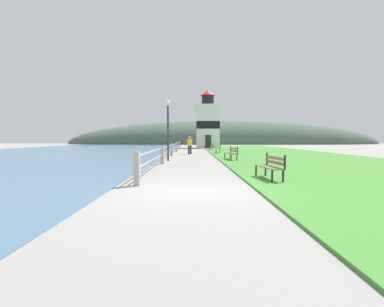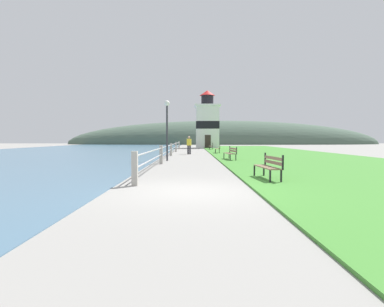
{
  "view_description": "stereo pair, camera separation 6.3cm",
  "coord_description": "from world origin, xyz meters",
  "px_view_note": "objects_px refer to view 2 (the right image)",
  "views": [
    {
      "loc": [
        0.01,
        -8.29,
        1.48
      ],
      "look_at": [
        0.07,
        15.02,
        0.3
      ],
      "focal_mm": 28.0,
      "sensor_mm": 36.0,
      "label": 1
    },
    {
      "loc": [
        0.07,
        -8.29,
        1.48
      ],
      "look_at": [
        0.07,
        15.02,
        0.3
      ],
      "focal_mm": 28.0,
      "sensor_mm": 36.0,
      "label": 2
    }
  ],
  "objects_px": {
    "park_bench_by_lighthouse": "(211,146)",
    "lighthouse": "(207,123)",
    "park_bench_midway": "(231,152)",
    "park_bench_far": "(218,148)",
    "lamp_post": "(167,119)",
    "park_bench_near": "(269,165)",
    "person_strolling": "(189,144)"
  },
  "relations": [
    {
      "from": "park_bench_near",
      "to": "person_strolling",
      "type": "xyz_separation_m",
      "value": [
        -3.0,
        17.41,
        0.38
      ]
    },
    {
      "from": "park_bench_far",
      "to": "park_bench_by_lighthouse",
      "type": "relative_size",
      "value": 0.95
    },
    {
      "from": "lighthouse",
      "to": "lamp_post",
      "type": "bearing_deg",
      "value": -98.45
    },
    {
      "from": "park_bench_by_lighthouse",
      "to": "lighthouse",
      "type": "distance_m",
      "value": 8.26
    },
    {
      "from": "park_bench_by_lighthouse",
      "to": "park_bench_far",
      "type": "bearing_deg",
      "value": 94.39
    },
    {
      "from": "park_bench_midway",
      "to": "person_strolling",
      "type": "distance_m",
      "value": 8.3
    },
    {
      "from": "park_bench_midway",
      "to": "park_bench_far",
      "type": "bearing_deg",
      "value": -95.53
    },
    {
      "from": "lighthouse",
      "to": "park_bench_far",
      "type": "bearing_deg",
      "value": -89.35
    },
    {
      "from": "park_bench_midway",
      "to": "person_strolling",
      "type": "relative_size",
      "value": 1.2
    },
    {
      "from": "park_bench_by_lighthouse",
      "to": "lamp_post",
      "type": "bearing_deg",
      "value": 82.13
    },
    {
      "from": "park_bench_near",
      "to": "person_strolling",
      "type": "relative_size",
      "value": 1.05
    },
    {
      "from": "park_bench_near",
      "to": "park_bench_by_lighthouse",
      "type": "height_order",
      "value": "same"
    },
    {
      "from": "park_bench_far",
      "to": "park_bench_by_lighthouse",
      "type": "distance_m",
      "value": 9.88
    },
    {
      "from": "park_bench_by_lighthouse",
      "to": "person_strolling",
      "type": "bearing_deg",
      "value": 80.1
    },
    {
      "from": "park_bench_by_lighthouse",
      "to": "lighthouse",
      "type": "xyz_separation_m",
      "value": [
        -0.18,
        7.59,
        3.27
      ]
    },
    {
      "from": "park_bench_near",
      "to": "park_bench_far",
      "type": "height_order",
      "value": "same"
    },
    {
      "from": "park_bench_near",
      "to": "park_bench_far",
      "type": "xyz_separation_m",
      "value": [
        -0.15,
        18.72,
        -0.0
      ]
    },
    {
      "from": "park_bench_near",
      "to": "park_bench_midway",
      "type": "xyz_separation_m",
      "value": [
        -0.1,
        9.65,
        0.0
      ]
    },
    {
      "from": "park_bench_midway",
      "to": "lighthouse",
      "type": "relative_size",
      "value": 0.23
    },
    {
      "from": "park_bench_midway",
      "to": "lamp_post",
      "type": "xyz_separation_m",
      "value": [
        -4.27,
        -0.49,
        2.2
      ]
    },
    {
      "from": "park_bench_by_lighthouse",
      "to": "lamp_post",
      "type": "xyz_separation_m",
      "value": [
        -4.2,
        -19.45,
        2.2
      ]
    },
    {
      "from": "lamp_post",
      "to": "lighthouse",
      "type": "bearing_deg",
      "value": 81.55
    },
    {
      "from": "person_strolling",
      "to": "park_bench_midway",
      "type": "bearing_deg",
      "value": -152.3
    },
    {
      "from": "person_strolling",
      "to": "park_bench_near",
      "type": "bearing_deg",
      "value": -163.02
    },
    {
      "from": "park_bench_by_lighthouse",
      "to": "park_bench_midway",
      "type": "bearing_deg",
      "value": 94.52
    },
    {
      "from": "park_bench_midway",
      "to": "park_bench_far",
      "type": "xyz_separation_m",
      "value": [
        -0.05,
        9.07,
        -0.0
      ]
    },
    {
      "from": "park_bench_near",
      "to": "park_bench_far",
      "type": "bearing_deg",
      "value": -95.06
    },
    {
      "from": "park_bench_midway",
      "to": "lamp_post",
      "type": "relative_size",
      "value": 0.51
    },
    {
      "from": "park_bench_near",
      "to": "park_bench_by_lighthouse",
      "type": "xyz_separation_m",
      "value": [
        -0.17,
        28.6,
        -0.0
      ]
    },
    {
      "from": "park_bench_midway",
      "to": "park_bench_far",
      "type": "height_order",
      "value": "same"
    },
    {
      "from": "park_bench_near",
      "to": "park_bench_by_lighthouse",
      "type": "distance_m",
      "value": 28.6
    },
    {
      "from": "lamp_post",
      "to": "park_bench_far",
      "type": "bearing_deg",
      "value": 66.23
    }
  ]
}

